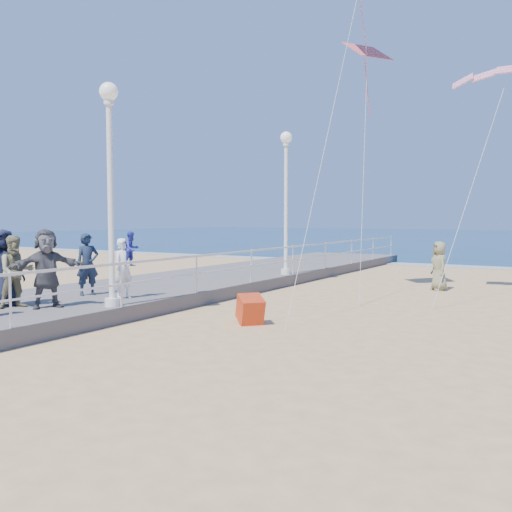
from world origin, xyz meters
The scene contains 16 objects.
ground centered at (0.00, 0.00, 0.00)m, with size 160.00×160.00×0.00m, color tan.
surf_line centered at (0.00, 20.50, 0.03)m, with size 160.00×1.20×0.04m, color silver.
boardwalk centered at (-7.50, 0.00, 0.20)m, with size 5.00×44.00×0.40m, color slate.
railing centered at (-5.05, 0.00, 1.25)m, with size 0.05×42.00×0.55m.
lamp_post_mid centered at (-5.35, 0.00, 3.66)m, with size 0.44×0.44×5.32m.
lamp_post_far centered at (-5.35, 9.00, 3.66)m, with size 0.44×0.44×5.32m.
woman_holding_toddler centered at (-6.05, 1.13, 1.20)m, with size 0.58×0.38×1.60m, color white.
toddler_held centered at (-5.90, 1.28, 1.71)m, with size 0.45×0.35×0.92m, color #3138B9.
spectator_0 centered at (-7.37, 1.11, 1.25)m, with size 0.62×0.41×1.71m, color #1A253A.
spectator_1 centered at (-7.18, -1.29, 1.26)m, with size 0.84×0.65×1.72m, color gray.
spectator_4 centered at (-7.67, -1.26, 1.33)m, with size 0.91×0.59×1.86m, color #181D35.
spectator_5 centered at (-6.51, -0.95, 1.34)m, with size 1.75×0.56×1.88m, color #515054.
beach_walker_c centered at (0.01, 10.28, 0.86)m, with size 0.84×0.54×1.71m, color gray.
box_kite centered at (-2.35, 1.49, 0.30)m, with size 0.55×0.55×0.60m, color red.
kite_parafoil centered at (2.15, 9.20, 7.05)m, with size 3.35×0.90×0.30m, color #DD1A53, non-canonical shape.
kite_diamond_pink centered at (-1.87, 7.98, 7.88)m, with size 1.27×1.27×0.02m, color #DF5652.
Camera 1 is at (4.59, -9.96, 2.55)m, focal length 40.00 mm.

